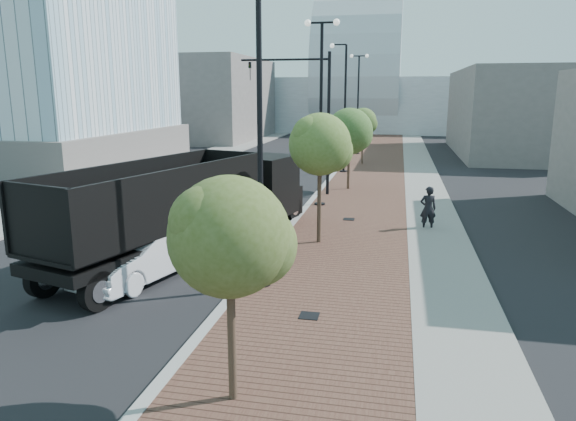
% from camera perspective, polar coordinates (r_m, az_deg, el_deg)
% --- Properties ---
extents(sidewalk, '(7.00, 140.00, 0.12)m').
position_cam_1_polar(sidewalk, '(45.02, 10.49, 5.04)').
color(sidewalk, '#4C2D23').
rests_on(sidewalk, ground).
extents(concrete_strip, '(2.40, 140.00, 0.13)m').
position_cam_1_polar(concrete_strip, '(45.04, 13.93, 4.89)').
color(concrete_strip, slate).
rests_on(concrete_strip, ground).
extents(curb, '(0.30, 140.00, 0.14)m').
position_cam_1_polar(curb, '(45.23, 6.03, 5.23)').
color(curb, gray).
rests_on(curb, ground).
extents(west_sidewalk, '(4.00, 140.00, 0.12)m').
position_cam_1_polar(west_sidewalk, '(48.28, -9.57, 5.57)').
color(west_sidewalk, slate).
rests_on(west_sidewalk, ground).
extents(dump_truck, '(6.03, 13.62, 3.50)m').
position_cam_1_polar(dump_truck, '(21.22, -7.33, 0.74)').
color(dump_truck, black).
rests_on(dump_truck, ground).
extents(white_sedan, '(2.94, 5.22, 1.63)m').
position_cam_1_polar(white_sedan, '(17.39, -15.14, -4.51)').
color(white_sedan, silver).
rests_on(white_sedan, ground).
extents(dark_car_mid, '(2.53, 4.77, 1.28)m').
position_cam_1_polar(dark_car_mid, '(34.32, -8.62, 3.79)').
color(dark_car_mid, black).
rests_on(dark_car_mid, ground).
extents(dark_car_far, '(2.58, 5.31, 1.49)m').
position_cam_1_polar(dark_car_far, '(57.22, 3.71, 7.48)').
color(dark_car_far, black).
rests_on(dark_car_far, ground).
extents(pedestrian, '(0.77, 0.57, 1.92)m').
position_cam_1_polar(pedestrian, '(23.38, 14.88, 0.22)').
color(pedestrian, black).
rests_on(pedestrian, ground).
extents(streetlight_1, '(1.44, 0.56, 9.21)m').
position_cam_1_polar(streetlight_1, '(15.24, -3.45, 7.10)').
color(streetlight_1, black).
rests_on(streetlight_1, ground).
extents(streetlight_2, '(1.72, 0.56, 9.28)m').
position_cam_1_polar(streetlight_2, '(26.94, 3.57, 10.48)').
color(streetlight_2, black).
rests_on(streetlight_2, ground).
extents(streetlight_3, '(1.44, 0.56, 9.21)m').
position_cam_1_polar(streetlight_3, '(38.88, 5.99, 10.36)').
color(streetlight_3, black).
rests_on(streetlight_3, ground).
extents(streetlight_4, '(1.72, 0.56, 9.28)m').
position_cam_1_polar(streetlight_4, '(50.80, 7.55, 11.36)').
color(streetlight_4, black).
rests_on(streetlight_4, ground).
extents(traffic_mast, '(5.09, 0.20, 8.00)m').
position_cam_1_polar(traffic_mast, '(30.04, 2.68, 11.01)').
color(traffic_mast, black).
rests_on(traffic_mast, ground).
extents(tree_0, '(2.27, 2.20, 4.40)m').
position_cam_1_polar(tree_0, '(9.45, -6.05, -2.87)').
color(tree_0, '#382619').
rests_on(tree_0, ground).
extents(tree_1, '(2.40, 2.35, 5.09)m').
position_cam_1_polar(tree_1, '(19.96, 3.62, 7.10)').
color(tree_1, '#382619').
rests_on(tree_1, ground).
extents(tree_2, '(2.77, 2.77, 4.96)m').
position_cam_1_polar(tree_2, '(31.87, 6.74, 8.47)').
color(tree_2, '#382619').
rests_on(tree_2, ground).
extents(tree_3, '(2.23, 2.15, 4.64)m').
position_cam_1_polar(tree_3, '(43.82, 8.18, 9.50)').
color(tree_3, '#382619').
rests_on(tree_3, ground).
extents(tower_podium, '(19.00, 19.00, 3.00)m').
position_cam_1_polar(tower_podium, '(46.60, -26.10, 6.01)').
color(tower_podium, '#645E5A').
rests_on(tower_podium, ground).
extents(convention_center, '(50.00, 30.00, 50.00)m').
position_cam_1_polar(convention_center, '(89.88, 7.84, 12.59)').
color(convention_center, '#A2A8AB').
rests_on(convention_center, ground).
extents(commercial_block_nw, '(14.00, 20.00, 10.00)m').
position_cam_1_polar(commercial_block_nw, '(69.12, -9.15, 11.75)').
color(commercial_block_nw, '#605A56').
rests_on(commercial_block_nw, ground).
extents(commercial_block_ne, '(12.00, 22.00, 8.00)m').
position_cam_1_polar(commercial_block_ne, '(55.88, 24.04, 9.66)').
color(commercial_block_ne, '#5F5956').
rests_on(commercial_block_ne, ground).
extents(utility_cover_1, '(0.50, 0.50, 0.02)m').
position_cam_1_polar(utility_cover_1, '(14.01, 2.31, -11.28)').
color(utility_cover_1, black).
rests_on(utility_cover_1, sidewalk).
extents(utility_cover_2, '(0.50, 0.50, 0.02)m').
position_cam_1_polar(utility_cover_2, '(24.40, 6.59, -0.93)').
color(utility_cover_2, black).
rests_on(utility_cover_2, sidewalk).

